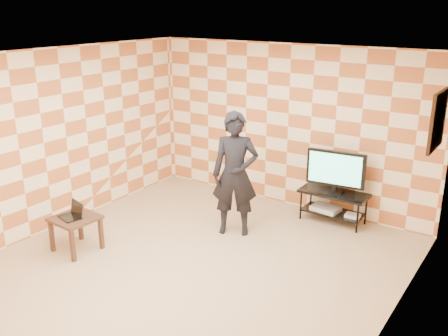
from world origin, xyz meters
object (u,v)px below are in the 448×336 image
at_px(tv_stand, 334,200).
at_px(tv, 336,170).
at_px(side_table, 75,223).
at_px(person, 235,174).

height_order(tv_stand, tv, tv).
bearing_deg(side_table, person, 48.57).
xyz_separation_m(tv_stand, side_table, (-2.59, -2.90, 0.04)).
bearing_deg(person, side_table, -158.30).
bearing_deg(tv, person, -132.45).
bearing_deg(tv_stand, person, -132.38).
bearing_deg(person, tv_stand, 20.75).
height_order(tv_stand, person, person).
bearing_deg(tv, side_table, -131.85).
xyz_separation_m(tv_stand, tv, (-0.00, -0.00, 0.50)).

